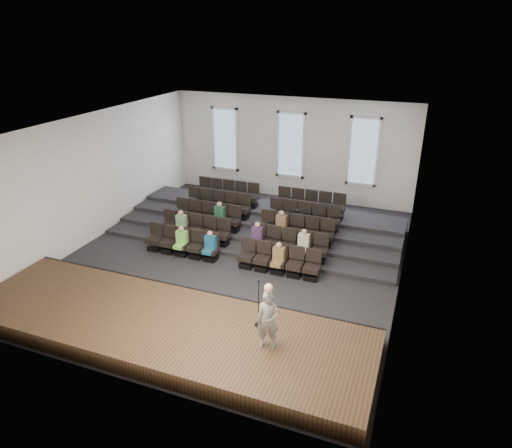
{
  "coord_description": "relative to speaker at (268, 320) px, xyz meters",
  "views": [
    {
      "loc": [
        6.24,
        -14.05,
        8.05
      ],
      "look_at": [
        0.66,
        0.5,
        1.25
      ],
      "focal_mm": 32.0,
      "sensor_mm": 36.0,
      "label": 1
    }
  ],
  "objects": [
    {
      "name": "wall_front",
      "position": [
        -3.14,
        -1.92,
        1.2
      ],
      "size": [
        12.0,
        0.04,
        5.0
      ],
      "primitive_type": "cube",
      "color": "white",
      "rests_on": "ground"
    },
    {
      "name": "speaker",
      "position": [
        0.0,
        0.0,
        0.0
      ],
      "size": [
        0.65,
        0.5,
        1.59
      ],
      "primitive_type": "imported",
      "rotation": [
        0.0,
        0.0,
        0.22
      ],
      "color": "slate",
      "rests_on": "stage"
    },
    {
      "name": "wall_back",
      "position": [
        -3.14,
        12.12,
        1.2
      ],
      "size": [
        12.0,
        0.04,
        5.0
      ],
      "primitive_type": "cube",
      "color": "white",
      "rests_on": "ground"
    },
    {
      "name": "ground",
      "position": [
        -3.14,
        5.1,
        -1.3
      ],
      "size": [
        14.0,
        14.0,
        0.0
      ],
      "primitive_type": "plane",
      "color": "black",
      "rests_on": "ground"
    },
    {
      "name": "wall_left",
      "position": [
        -9.16,
        5.1,
        1.2
      ],
      "size": [
        0.04,
        14.0,
        5.0
      ],
      "primitive_type": "cube",
      "color": "white",
      "rests_on": "ground"
    },
    {
      "name": "windows",
      "position": [
        -3.14,
        12.05,
        1.4
      ],
      "size": [
        8.44,
        0.1,
        3.24
      ],
      "color": "white",
      "rests_on": "wall_back"
    },
    {
      "name": "stage_lip",
      "position": [
        -3.14,
        1.77,
        -1.05
      ],
      "size": [
        11.8,
        0.06,
        0.52
      ],
      "primitive_type": "cube",
      "color": "black",
      "rests_on": "ground"
    },
    {
      "name": "stage",
      "position": [
        -3.14,
        0.0,
        -1.05
      ],
      "size": [
        11.8,
        3.6,
        0.5
      ],
      "primitive_type": "cube",
      "color": "#44321D",
      "rests_on": "ground"
    },
    {
      "name": "audience",
      "position": [
        -3.14,
        5.42,
        -0.48
      ],
      "size": [
        5.45,
        2.64,
        1.1
      ],
      "color": "#78D956",
      "rests_on": "seating_rows"
    },
    {
      "name": "risers",
      "position": [
        -3.14,
        8.27,
        -1.1
      ],
      "size": [
        11.8,
        4.8,
        0.6
      ],
      "color": "black",
      "rests_on": "ground"
    },
    {
      "name": "ceiling",
      "position": [
        -3.14,
        5.1,
        3.71
      ],
      "size": [
        12.0,
        14.0,
        0.02
      ],
      "primitive_type": "cube",
      "color": "white",
      "rests_on": "ground"
    },
    {
      "name": "seating_rows",
      "position": [
        -3.14,
        6.64,
        -0.61
      ],
      "size": [
        6.8,
        4.7,
        1.67
      ],
      "color": "black",
      "rests_on": "ground"
    },
    {
      "name": "wall_right",
      "position": [
        2.88,
        5.1,
        1.2
      ],
      "size": [
        0.04,
        14.0,
        5.0
      ],
      "primitive_type": "cube",
      "color": "white",
      "rests_on": "ground"
    },
    {
      "name": "mic_stand",
      "position": [
        -0.54,
        0.75,
        -0.37
      ],
      "size": [
        0.24,
        0.24,
        1.42
      ],
      "color": "black",
      "rests_on": "stage"
    }
  ]
}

